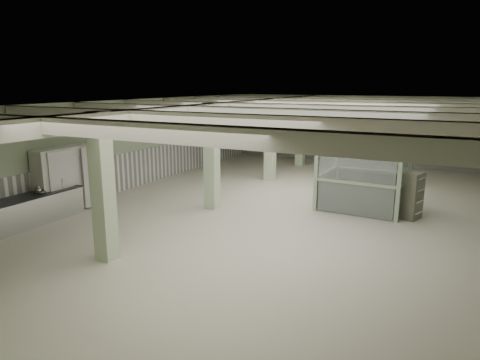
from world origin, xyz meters
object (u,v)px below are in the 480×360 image
at_px(guard_booth, 365,162).
at_px(filing_cabinet, 412,196).
at_px(prep_counter, 0,218).
at_px(walkin_cooler, 69,179).

height_order(guard_booth, filing_cabinet, guard_booth).
xyz_separation_m(guard_booth, filing_cabinet, (1.63, -0.53, -0.87)).
bearing_deg(guard_booth, filing_cabinet, -16.09).
relative_size(prep_counter, filing_cabinet, 3.56).
xyz_separation_m(prep_counter, walkin_cooler, (-0.08, 2.57, 0.62)).
distance_m(prep_counter, guard_booth, 11.47).
height_order(walkin_cooler, filing_cabinet, walkin_cooler).
relative_size(guard_booth, filing_cabinet, 2.00).
distance_m(walkin_cooler, guard_booth, 10.02).
distance_m(guard_booth, filing_cabinet, 1.92).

